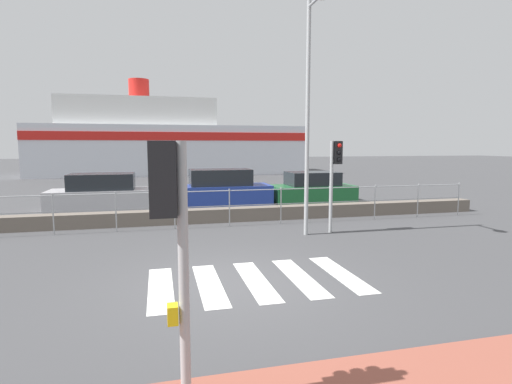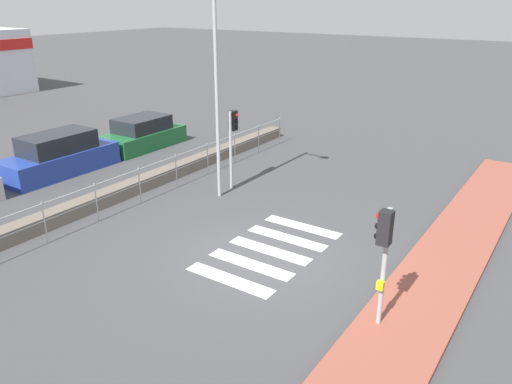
{
  "view_description": "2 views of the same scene",
  "coord_description": "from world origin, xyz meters",
  "px_view_note": "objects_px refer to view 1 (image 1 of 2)",
  "views": [
    {
      "loc": [
        -1.33,
        -7.3,
        2.62
      ],
      "look_at": [
        0.95,
        2.0,
        1.5
      ],
      "focal_mm": 28.0,
      "sensor_mm": 36.0,
      "label": 1
    },
    {
      "loc": [
        -9.61,
        -6.35,
        6.31
      ],
      "look_at": [
        1.27,
        1.0,
        1.2
      ],
      "focal_mm": 35.0,
      "sensor_mm": 36.0,
      "label": 2
    }
  ],
  "objects_px": {
    "streetlamp": "(311,94)",
    "parked_car_blue": "(220,190)",
    "traffic_light_far": "(335,166)",
    "parked_car_green": "(312,189)",
    "traffic_light_near": "(171,222)",
    "parked_car_silver": "(103,194)",
    "ferry_boat": "(166,143)"
  },
  "relations": [
    {
      "from": "streetlamp",
      "to": "ferry_boat",
      "type": "relative_size",
      "value": 0.28
    },
    {
      "from": "parked_car_blue",
      "to": "streetlamp",
      "type": "bearing_deg",
      "value": -77.23
    },
    {
      "from": "traffic_light_near",
      "to": "ferry_boat",
      "type": "height_order",
      "value": "ferry_boat"
    },
    {
      "from": "streetlamp",
      "to": "parked_car_blue",
      "type": "relative_size",
      "value": 1.49
    },
    {
      "from": "parked_car_silver",
      "to": "parked_car_blue",
      "type": "xyz_separation_m",
      "value": [
        4.91,
        0.0,
        0.05
      ]
    },
    {
      "from": "traffic_light_near",
      "to": "traffic_light_far",
      "type": "relative_size",
      "value": 0.97
    },
    {
      "from": "traffic_light_near",
      "to": "ferry_boat",
      "type": "xyz_separation_m",
      "value": [
        0.67,
        34.63,
        0.94
      ]
    },
    {
      "from": "streetlamp",
      "to": "parked_car_green",
      "type": "distance_m",
      "value": 8.1
    },
    {
      "from": "parked_car_silver",
      "to": "parked_car_green",
      "type": "height_order",
      "value": "parked_car_silver"
    },
    {
      "from": "traffic_light_near",
      "to": "traffic_light_far",
      "type": "distance_m",
      "value": 8.86
    },
    {
      "from": "streetlamp",
      "to": "parked_car_green",
      "type": "height_order",
      "value": "streetlamp"
    },
    {
      "from": "parked_car_silver",
      "to": "parked_car_green",
      "type": "distance_m",
      "value": 9.25
    },
    {
      "from": "parked_car_green",
      "to": "traffic_light_near",
      "type": "bearing_deg",
      "value": -116.61
    },
    {
      "from": "parked_car_green",
      "to": "parked_car_blue",
      "type": "bearing_deg",
      "value": 180.0
    },
    {
      "from": "traffic_light_near",
      "to": "streetlamp",
      "type": "bearing_deg",
      "value": 59.67
    },
    {
      "from": "traffic_light_near",
      "to": "streetlamp",
      "type": "distance_m",
      "value": 8.37
    },
    {
      "from": "ferry_boat",
      "to": "parked_car_blue",
      "type": "bearing_deg",
      "value": -84.83
    },
    {
      "from": "traffic_light_far",
      "to": "parked_car_blue",
      "type": "xyz_separation_m",
      "value": [
        -2.47,
        6.45,
        -1.35
      ]
    },
    {
      "from": "parked_car_silver",
      "to": "parked_car_blue",
      "type": "height_order",
      "value": "parked_car_blue"
    },
    {
      "from": "traffic_light_near",
      "to": "streetlamp",
      "type": "relative_size",
      "value": 0.4
    },
    {
      "from": "parked_car_silver",
      "to": "parked_car_green",
      "type": "bearing_deg",
      "value": 0.0
    },
    {
      "from": "traffic_light_far",
      "to": "parked_car_silver",
      "type": "height_order",
      "value": "traffic_light_far"
    },
    {
      "from": "parked_car_silver",
      "to": "parked_car_blue",
      "type": "distance_m",
      "value": 4.92
    },
    {
      "from": "traffic_light_near",
      "to": "parked_car_silver",
      "type": "relative_size",
      "value": 0.63
    },
    {
      "from": "traffic_light_far",
      "to": "ferry_boat",
      "type": "xyz_separation_m",
      "value": [
        -4.36,
        27.33,
        0.85
      ]
    },
    {
      "from": "streetlamp",
      "to": "traffic_light_far",
      "type": "bearing_deg",
      "value": 18.54
    },
    {
      "from": "traffic_light_near",
      "to": "parked_car_silver",
      "type": "bearing_deg",
      "value": 99.74
    },
    {
      "from": "traffic_light_near",
      "to": "parked_car_blue",
      "type": "bearing_deg",
      "value": 79.48
    },
    {
      "from": "traffic_light_far",
      "to": "parked_car_green",
      "type": "distance_m",
      "value": 6.87
    },
    {
      "from": "streetlamp",
      "to": "parked_car_blue",
      "type": "bearing_deg",
      "value": 102.77
    },
    {
      "from": "streetlamp",
      "to": "parked_car_silver",
      "type": "bearing_deg",
      "value": 133.62
    },
    {
      "from": "ferry_boat",
      "to": "traffic_light_far",
      "type": "bearing_deg",
      "value": -80.94
    }
  ]
}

